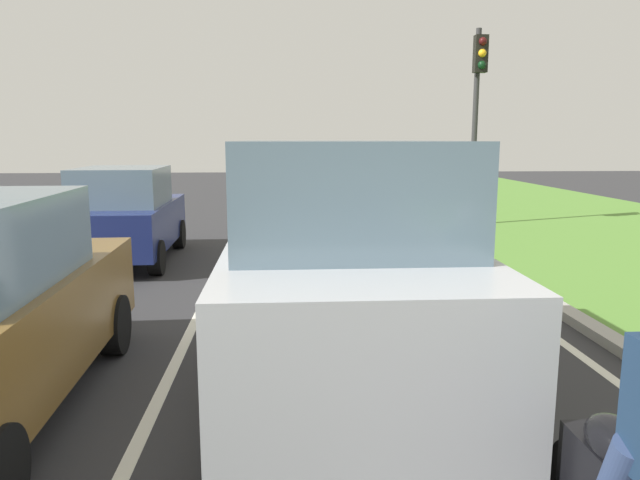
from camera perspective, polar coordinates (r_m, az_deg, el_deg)
The scene contains 7 objects.
ground_plane at distance 11.16m, azimuth -5.80°, elevation -2.11°, with size 60.00×60.00×0.00m, color #2D2D30.
lane_line_center at distance 11.21m, azimuth -9.38°, elevation -2.12°, with size 0.12×32.00×0.01m, color silver.
lane_line_right_edge at distance 11.60m, azimuth 12.27°, elevation -1.82°, with size 0.12×32.00×0.01m, color silver.
curb_right at distance 11.73m, azimuth 14.63°, elevation -1.50°, with size 0.24×48.00×0.12m, color #9E9B93.
car_suv_ahead at distance 5.23m, azimuth 1.97°, elevation -2.67°, with size 1.98×4.51×2.28m.
car_hatchback_far at distance 11.58m, azimuth -18.32°, elevation 2.30°, with size 1.79×3.73×1.78m.
traffic_light_near_right at distance 15.78m, azimuth 15.05°, elevation 13.55°, with size 0.32×0.50×5.02m.
Camera 1 is at (0.42, 3.08, 2.30)m, focal length 32.98 mm.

